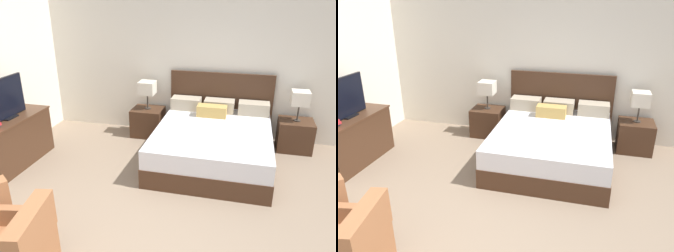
{
  "view_description": "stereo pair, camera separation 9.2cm",
  "coord_description": "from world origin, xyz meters",
  "views": [
    {
      "loc": [
        0.94,
        -1.99,
        2.4
      ],
      "look_at": [
        -0.04,
        1.97,
        0.75
      ],
      "focal_mm": 35.0,
      "sensor_mm": 36.0,
      "label": 1
    },
    {
      "loc": [
        1.03,
        -1.97,
        2.4
      ],
      "look_at": [
        -0.04,
        1.97,
        0.75
      ],
      "focal_mm": 35.0,
      "sensor_mm": 36.0,
      "label": 2
    }
  ],
  "objects": [
    {
      "name": "dresser",
      "position": [
        -2.37,
        1.75,
        0.38
      ],
      "size": [
        0.53,
        1.28,
        0.73
      ],
      "color": "#422819",
      "rests_on": "ground"
    },
    {
      "name": "wall_back",
      "position": [
        0.0,
        3.61,
        1.39
      ],
      "size": [
        6.51,
        0.06,
        2.77
      ],
      "primitive_type": "cube",
      "color": "silver",
      "rests_on": "ground"
    },
    {
      "name": "table_lamp_left",
      "position": [
        -0.74,
        3.28,
        0.88
      ],
      "size": [
        0.27,
        0.27,
        0.5
      ],
      "color": "#332D28",
      "rests_on": "nightstand_left"
    },
    {
      "name": "table_lamp_right",
      "position": [
        1.77,
        3.28,
        0.88
      ],
      "size": [
        0.27,
        0.27,
        0.5
      ],
      "color": "#332D28",
      "rests_on": "nightstand_right"
    },
    {
      "name": "nightstand_left",
      "position": [
        -0.74,
        3.28,
        0.25
      ],
      "size": [
        0.54,
        0.48,
        0.5
      ],
      "color": "#422819",
      "rests_on": "ground"
    },
    {
      "name": "tv",
      "position": [
        -2.37,
        1.75,
        1.02
      ],
      "size": [
        0.18,
        0.75,
        0.59
      ],
      "color": "black",
      "rests_on": "dresser"
    },
    {
      "name": "nightstand_right",
      "position": [
        1.77,
        3.28,
        0.25
      ],
      "size": [
        0.54,
        0.48,
        0.5
      ],
      "color": "#422819",
      "rests_on": "ground"
    },
    {
      "name": "bed",
      "position": [
        0.51,
        2.59,
        0.31
      ],
      "size": [
        1.76,
        2.02,
        1.17
      ],
      "color": "#422819",
      "rests_on": "ground"
    }
  ]
}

